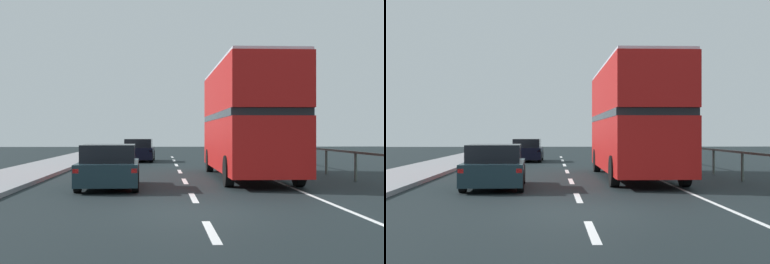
{
  "view_description": "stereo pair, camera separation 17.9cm",
  "coord_description": "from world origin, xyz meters",
  "views": [
    {
      "loc": [
        -0.88,
        -12.23,
        1.69
      ],
      "look_at": [
        0.19,
        6.59,
        1.74
      ],
      "focal_mm": 52.64,
      "sensor_mm": 36.0,
      "label": 1
    },
    {
      "loc": [
        -0.7,
        -12.24,
        1.69
      ],
      "look_at": [
        0.19,
        6.59,
        1.74
      ],
      "focal_mm": 52.64,
      "sensor_mm": 36.0,
      "label": 2
    }
  ],
  "objects": [
    {
      "name": "sedan_car_ahead",
      "position": [
        -2.15,
        21.92,
        0.66
      ],
      "size": [
        1.89,
        4.21,
        1.37
      ],
      "rotation": [
        0.0,
        0.0,
        -0.02
      ],
      "color": "black",
      "rests_on": "ground"
    },
    {
      "name": "lane_paint_markings",
      "position": [
        2.03,
        8.5,
        0.0
      ],
      "size": [
        3.38,
        46.0,
        0.01
      ],
      "color": "silver",
      "rests_on": "ground"
    },
    {
      "name": "ground_plane",
      "position": [
        0.0,
        0.0,
        -0.05
      ],
      "size": [
        75.78,
        120.0,
        0.1
      ],
      "primitive_type": "cube",
      "color": "black"
    },
    {
      "name": "double_decker_bus_red",
      "position": [
        2.43,
        8.91,
        2.27
      ],
      "size": [
        2.57,
        10.12,
        4.24
      ],
      "rotation": [
        0.0,
        0.0,
        -0.0
      ],
      "color": "#B51413",
      "rests_on": "ground"
    },
    {
      "name": "bridge_side_railing",
      "position": [
        6.03,
        9.0,
        0.87
      ],
      "size": [
        0.1,
        42.0,
        1.07
      ],
      "color": "#48554D",
      "rests_on": "ground"
    },
    {
      "name": "hatchback_car_near",
      "position": [
        -2.45,
        5.32,
        0.65
      ],
      "size": [
        1.95,
        4.24,
        1.36
      ],
      "rotation": [
        0.0,
        0.0,
        0.03
      ],
      "color": "#172930",
      "rests_on": "ground"
    }
  ]
}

